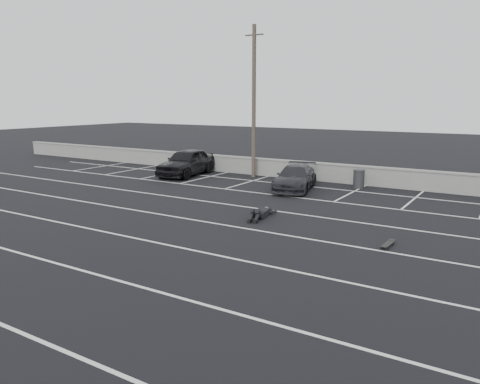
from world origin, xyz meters
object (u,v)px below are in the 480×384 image
Objects in this scene: trash_bin at (359,179)px; car_right at (295,178)px; car_left at (186,162)px; skateboard at (388,244)px; utility_pole at (254,102)px; person at (263,210)px.

car_right is at bearing -140.80° from trash_bin.
car_left is 1.11× the size of car_right.
car_right is at bearing 135.91° from skateboard.
car_left reaches higher than trash_bin.
car_left is at bearing 154.23° from skateboard.
utility_pole is (3.82, 1.65, 3.65)m from car_left.
person is (9.00, -6.55, -0.57)m from car_left.
utility_pole is 7.68m from trash_bin.
utility_pole is at bearing 134.20° from car_right.
trash_bin is 10.21m from skateboard.
trash_bin reaches higher than person.
car_left reaches higher than person.
car_left is at bearing 133.37° from person.
trash_bin is at bearing -2.09° from utility_pole.
skateboard is (10.53, -9.64, -4.40)m from utility_pole.
skateboard is at bearing -42.48° from utility_pole.
car_left is 1.82× the size of person.
car_right is 0.49× the size of utility_pole.
car_right is 5.94m from person.
car_left is at bearing -172.25° from trash_bin.
skateboard is (3.96, -9.40, -0.41)m from trash_bin.
car_left reaches higher than skateboard.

